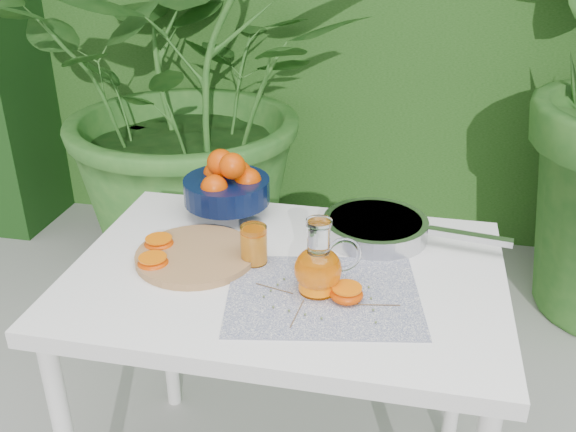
% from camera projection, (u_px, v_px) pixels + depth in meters
% --- Properties ---
extents(potted_plant_left, '(2.04, 2.04, 1.66)m').
position_uv_depth(potted_plant_left, '(198.00, 85.00, 2.66)').
color(potted_plant_left, '#286221').
rests_on(potted_plant_left, ground).
extents(white_table, '(1.00, 0.70, 0.75)m').
position_uv_depth(white_table, '(286.00, 299.00, 1.53)').
color(white_table, white).
rests_on(white_table, ground).
extents(placemat, '(0.47, 0.39, 0.00)m').
position_uv_depth(placemat, '(323.00, 295.00, 1.39)').
color(placemat, '#0D184D').
rests_on(placemat, white_table).
extents(cutting_board, '(0.34, 0.34, 0.02)m').
position_uv_depth(cutting_board, '(196.00, 255.00, 1.53)').
color(cutting_board, olive).
rests_on(cutting_board, white_table).
extents(fruit_bowl, '(0.29, 0.29, 0.18)m').
position_uv_depth(fruit_bowl, '(227.00, 185.00, 1.72)').
color(fruit_bowl, black).
rests_on(fruit_bowl, white_table).
extents(juice_pitcher, '(0.16, 0.13, 0.17)m').
position_uv_depth(juice_pitcher, '(319.00, 267.00, 1.38)').
color(juice_pitcher, white).
rests_on(juice_pitcher, white_table).
extents(juice_tumbler, '(0.08, 0.08, 0.09)m').
position_uv_depth(juice_tumbler, '(254.00, 245.00, 1.50)').
color(juice_tumbler, white).
rests_on(juice_tumbler, white_table).
extents(saute_pan, '(0.48, 0.30, 0.05)m').
position_uv_depth(saute_pan, '(377.00, 227.00, 1.63)').
color(saute_pan, '#B6B7BB').
rests_on(saute_pan, white_table).
extents(orange_halves, '(0.55, 0.20, 0.04)m').
position_uv_depth(orange_halves, '(215.00, 266.00, 1.47)').
color(orange_halves, '#D54B02').
rests_on(orange_halves, white_table).
extents(thyme_sprigs, '(0.32, 0.18, 0.01)m').
position_uv_depth(thyme_sprigs, '(316.00, 302.00, 1.36)').
color(thyme_sprigs, brown).
rests_on(thyme_sprigs, white_table).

